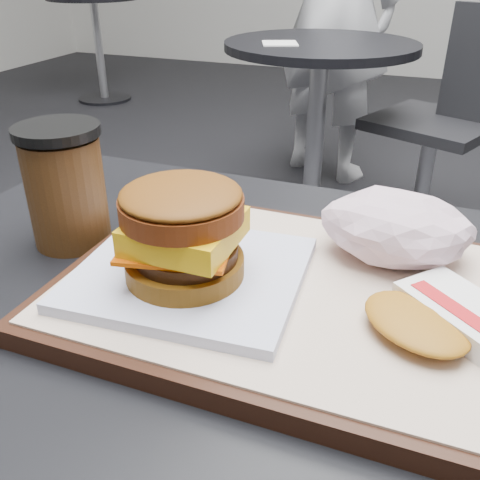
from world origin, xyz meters
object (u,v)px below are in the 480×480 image
customer_table (262,474)px  hash_brown (440,316)px  breakfast_sandwich (186,242)px  neighbor_chair (455,112)px  coffee_cup (66,187)px  crumpled_wrapper (396,227)px  neighbor_table (318,97)px  serving_tray (282,291)px

customer_table → hash_brown: bearing=8.5°
breakfast_sandwich → neighbor_chair: (0.22, 1.77, -0.32)m
hash_brown → coffee_cup: 0.37m
crumpled_wrapper → coffee_cup: coffee_cup is taller
hash_brown → neighbor_table: hash_brown is taller
crumpled_wrapper → breakfast_sandwich: bearing=-145.1°
serving_tray → customer_table: bearing=-91.7°
breakfast_sandwich → neighbor_chair: bearing=83.1°
coffee_cup → neighbor_table: coffee_cup is taller
hash_brown → crumpled_wrapper: size_ratio=1.01×
serving_tray → crumpled_wrapper: size_ratio=2.83×
customer_table → breakfast_sandwich: breakfast_sandwich is taller
crumpled_wrapper → neighbor_table: size_ratio=0.18×
hash_brown → crumpled_wrapper: (-0.05, 0.10, 0.02)m
crumpled_wrapper → neighbor_table: bearing=105.8°
neighbor_table → crumpled_wrapper: bearing=-74.2°
hash_brown → neighbor_chair: neighbor_chair is taller
serving_tray → neighbor_chair: (0.14, 1.74, -0.27)m
breakfast_sandwich → neighbor_chair: breakfast_sandwich is taller
neighbor_table → neighbor_chair: 0.51m
neighbor_table → neighbor_chair: neighbor_chair is taller
customer_table → neighbor_chair: bearing=85.5°
coffee_cup → neighbor_chair: coffee_cup is taller
neighbor_table → neighbor_chair: bearing=14.6°
breakfast_sandwich → neighbor_chair: 1.81m
crumpled_wrapper → coffee_cup: (-0.32, -0.05, 0.01)m
neighbor_table → coffee_cup: bearing=-85.9°
customer_table → crumpled_wrapper: bearing=54.5°
customer_table → hash_brown: hash_brown is taller
serving_tray → breakfast_sandwich: size_ratio=1.88×
breakfast_sandwich → hash_brown: bearing=3.5°
coffee_cup → hash_brown: bearing=-6.9°
crumpled_wrapper → neighbor_chair: 1.69m
hash_brown → coffee_cup: (-0.37, 0.04, 0.03)m
customer_table → crumpled_wrapper: crumpled_wrapper is taller
breakfast_sandwich → neighbor_table: breakfast_sandwich is taller
coffee_cup → neighbor_chair: 1.78m
breakfast_sandwich → neighbor_table: size_ratio=0.27×
customer_table → breakfast_sandwich: 0.26m
crumpled_wrapper → neighbor_chair: (0.06, 1.66, -0.31)m
crumpled_wrapper → neighbor_chair: bearing=88.0°
customer_table → coffee_cup: coffee_cup is taller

